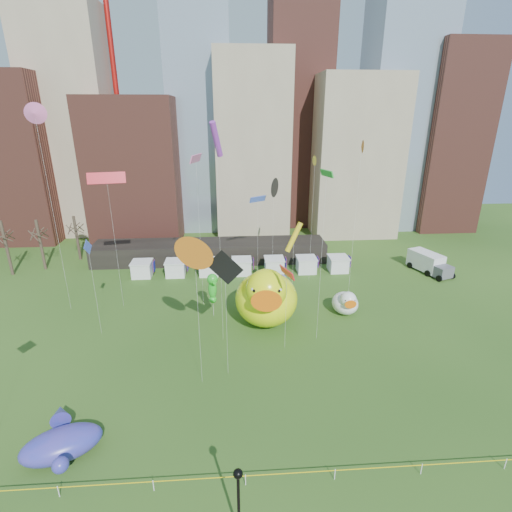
{
  "coord_description": "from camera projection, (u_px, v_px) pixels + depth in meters",
  "views": [
    {
      "loc": [
        -0.6,
        -18.65,
        23.18
      ],
      "look_at": [
        1.48,
        11.35,
        12.0
      ],
      "focal_mm": 27.0,
      "sensor_mm": 36.0,
      "label": 1
    }
  ],
  "objects": [
    {
      "name": "kite_14",
      "position": [
        195.0,
        253.0,
        31.03
      ],
      "size": [
        2.41,
        1.85,
        13.99
      ],
      "color": "silver",
      "rests_on": "ground"
    },
    {
      "name": "box_truck",
      "position": [
        428.0,
        263.0,
        59.32
      ],
      "size": [
        4.73,
        7.48,
        2.99
      ],
      "rotation": [
        0.0,
        0.0,
        0.34
      ],
      "color": "white",
      "rests_on": "ground"
    },
    {
      "name": "pavilion",
      "position": [
        210.0,
        251.0,
        64.01
      ],
      "size": [
        38.0,
        6.0,
        3.2
      ],
      "primitive_type": "cube",
      "color": "black",
      "rests_on": "ground"
    },
    {
      "name": "kite_5",
      "position": [
        88.0,
        250.0,
        39.69
      ],
      "size": [
        0.24,
        1.72,
        11.12
      ],
      "color": "silver",
      "rests_on": "ground"
    },
    {
      "name": "whale_inflatable",
      "position": [
        62.0,
        442.0,
        27.53
      ],
      "size": [
        6.22,
        6.88,
        2.43
      ],
      "rotation": [
        0.0,
        0.0,
        0.39
      ],
      "color": "#4E3AA0",
      "rests_on": "ground"
    },
    {
      "name": "small_duck",
      "position": [
        346.0,
        302.0,
        46.87
      ],
      "size": [
        3.26,
        4.36,
        3.34
      ],
      "rotation": [
        0.0,
        0.0,
        -0.03
      ],
      "color": "white",
      "rests_on": "ground"
    },
    {
      "name": "kite_0",
      "position": [
        287.0,
        273.0,
        37.52
      ],
      "size": [
        1.24,
        2.59,
        9.01
      ],
      "color": "silver",
      "rests_on": "ground"
    },
    {
      "name": "ground",
      "position": [
        246.0,
        485.0,
        25.56
      ],
      "size": [
        160.0,
        160.0,
        0.0
      ],
      "primitive_type": "plane",
      "color": "#274B17",
      "rests_on": "ground"
    },
    {
      "name": "seahorse_green",
      "position": [
        212.0,
        286.0,
        45.48
      ],
      "size": [
        1.58,
        1.81,
        5.56
      ],
      "rotation": [
        0.0,
        0.0,
        0.28
      ],
      "color": "silver",
      "rests_on": "ground"
    },
    {
      "name": "bare_trees",
      "position": [
        41.0,
        244.0,
        60.1
      ],
      "size": [
        8.44,
        6.44,
        8.5
      ],
      "color": "#382B21",
      "rests_on": "ground"
    },
    {
      "name": "kite_7",
      "position": [
        216.0,
        140.0,
        34.78
      ],
      "size": [
        1.28,
        1.97,
        22.59
      ],
      "color": "silver",
      "rests_on": "ground"
    },
    {
      "name": "kite_2",
      "position": [
        225.0,
        269.0,
        32.77
      ],
      "size": [
        3.19,
        0.28,
        12.45
      ],
      "color": "silver",
      "rests_on": "ground"
    },
    {
      "name": "kite_4",
      "position": [
        294.0,
        237.0,
        43.6
      ],
      "size": [
        2.14,
        1.02,
        11.75
      ],
      "color": "silver",
      "rests_on": "ground"
    },
    {
      "name": "kite_12",
      "position": [
        315.0,
        162.0,
        50.99
      ],
      "size": [
        0.22,
        1.34,
        17.94
      ],
      "color": "silver",
      "rests_on": "ground"
    },
    {
      "name": "vendor_tents",
      "position": [
        242.0,
        267.0,
        58.9
      ],
      "size": [
        33.24,
        2.8,
        2.4
      ],
      "color": "white",
      "rests_on": "ground"
    },
    {
      "name": "kite_10",
      "position": [
        274.0,
        188.0,
        51.57
      ],
      "size": [
        1.25,
        2.49,
        15.11
      ],
      "color": "silver",
      "rests_on": "ground"
    },
    {
      "name": "caution_tape",
      "position": [
        245.0,
        477.0,
        25.32
      ],
      "size": [
        50.0,
        0.06,
        0.9
      ],
      "color": "white",
      "rests_on": "ground"
    },
    {
      "name": "kite_9",
      "position": [
        196.0,
        160.0,
        43.43
      ],
      "size": [
        1.25,
        2.99,
        18.85
      ],
      "color": "silver",
      "rests_on": "ground"
    },
    {
      "name": "seahorse_purple",
      "position": [
        282.0,
        286.0,
        45.92
      ],
      "size": [
        1.18,
        1.51,
        5.3
      ],
      "rotation": [
        0.0,
        0.0,
        -0.01
      ],
      "color": "silver",
      "rests_on": "ground"
    },
    {
      "name": "kite_1",
      "position": [
        34.0,
        114.0,
        40.42
      ],
      "size": [
        2.11,
        1.13,
        24.27
      ],
      "color": "silver",
      "rests_on": "ground"
    },
    {
      "name": "skyline",
      "position": [
        242.0,
        123.0,
        75.32
      ],
      "size": [
        101.0,
        23.0,
        68.0
      ],
      "color": "brown",
      "rests_on": "ground"
    },
    {
      "name": "kite_6",
      "position": [
        362.0,
        148.0,
        44.05
      ],
      "size": [
        0.47,
        1.46,
        20.34
      ],
      "color": "silver",
      "rests_on": "ground"
    },
    {
      "name": "lamppost",
      "position": [
        238.0,
        496.0,
        21.42
      ],
      "size": [
        0.54,
        0.54,
        5.23
      ],
      "color": "black",
      "rests_on": "footpath"
    },
    {
      "name": "kite_13",
      "position": [
        258.0,
        200.0,
        51.53
      ],
      "size": [
        2.34,
        1.75,
        12.78
      ],
      "color": "silver",
      "rests_on": "ground"
    },
    {
      "name": "kite_11",
      "position": [
        327.0,
        176.0,
        36.1
      ],
      "size": [
        0.92,
        2.08,
        18.22
      ],
      "color": "silver",
      "rests_on": "ground"
    },
    {
      "name": "kite_8",
      "position": [
        106.0,
        178.0,
        43.56
      ],
      "size": [
        4.19,
        1.31,
        16.92
      ],
      "color": "silver",
      "rests_on": "ground"
    },
    {
      "name": "big_duck",
      "position": [
        266.0,
        297.0,
        43.96
      ],
      "size": [
        8.01,
        10.25,
        7.63
      ],
      "rotation": [
        0.0,
        0.0,
        -0.1
      ],
      "color": "#EAFF0D",
      "rests_on": "ground"
    }
  ]
}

